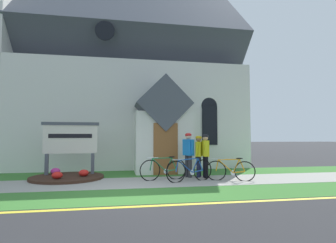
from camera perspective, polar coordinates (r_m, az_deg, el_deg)
The scene contains 16 objects.
ground at distance 11.75m, azimuth -8.57°, elevation -10.78°, with size 140.00×140.00×0.00m, color #2B2B2D.
sidewalk_slab at distance 9.28m, azimuth -14.98°, elevation -12.67°, with size 32.00×2.19×0.01m, color #99968E.
grass_verge at distance 7.28m, azimuth -16.39°, elevation -15.28°, with size 32.00×1.90×0.01m, color #38722D.
church_lawn at distance 11.43m, azimuth -14.04°, elevation -10.91°, with size 24.00×2.16×0.01m, color #38722D.
curb_paint_stripe at distance 6.22m, azimuth -17.54°, elevation -17.37°, with size 28.00×0.16×0.01m, color yellow.
church_building at distance 16.65m, azimuth -14.24°, elevation 8.09°, with size 14.79×10.18×13.86m.
church_sign at distance 11.01m, azimuth -20.08°, elevation -3.74°, with size 2.13×0.19×2.11m.
flower_bed at distance 10.62m, azimuth -20.73°, elevation -11.01°, with size 2.61×2.61×0.34m.
bicycle_orange at distance 9.66m, azimuth -0.94°, elevation -10.10°, with size 1.72×0.33×0.85m.
bicycle_yellow at distance 9.73m, azimuth 13.19°, elevation -10.08°, with size 1.59×0.65×0.83m.
bicycle_blue at distance 9.39m, azimuth 4.68°, elevation -10.29°, with size 1.76×0.56×0.86m.
cyclist_in_red_jersey at distance 10.18m, azimuth 7.99°, elevation -6.56°, with size 0.28×0.76×1.63m.
cyclist_in_yellow_jersey at distance 10.24m, azimuth 4.37°, elevation -6.36°, with size 0.38×0.72×1.68m.
cyclist_in_blue_jersey at distance 10.36m, azimuth 6.57°, elevation -6.73°, with size 0.38×0.66×1.58m.
roadside_conifer at distance 18.24m, azimuth 7.57°, elevation 3.82°, with size 2.96×2.96×5.87m.
distant_hill at distance 74.53m, azimuth -17.94°, elevation -4.37°, with size 77.05×54.24×16.77m, color #847A5B.
Camera 1 is at (-0.33, -7.65, 1.52)m, focal length 28.57 mm.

